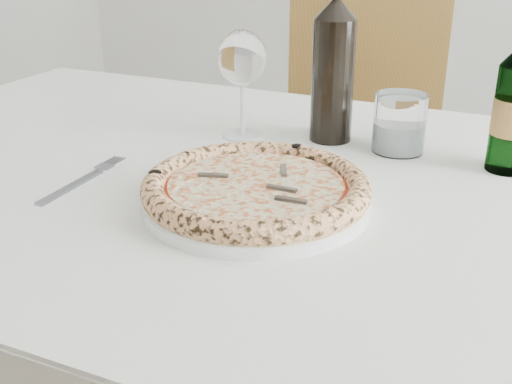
# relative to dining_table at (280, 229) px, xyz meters

# --- Properties ---
(dining_table) EXTENTS (1.63, 1.02, 0.76)m
(dining_table) POSITION_rel_dining_table_xyz_m (0.00, 0.00, 0.00)
(dining_table) COLOR brown
(dining_table) RESTS_ON floor
(chair_far) EXTENTS (0.51, 0.51, 0.93)m
(chair_far) POSITION_rel_dining_table_xyz_m (-0.04, 0.82, -0.14)
(chair_far) COLOR brown
(chair_far) RESTS_ON floor
(plate) EXTENTS (0.30, 0.30, 0.02)m
(plate) POSITION_rel_dining_table_xyz_m (-0.00, -0.10, 0.09)
(plate) COLOR white
(plate) RESTS_ON dining_table
(pizza) EXTENTS (0.30, 0.30, 0.03)m
(pizza) POSITION_rel_dining_table_xyz_m (-0.00, -0.10, 0.11)
(pizza) COLOR #DEC67B
(pizza) RESTS_ON plate
(fork) EXTENTS (0.02, 0.19, 0.00)m
(fork) POSITION_rel_dining_table_xyz_m (-0.26, -0.11, 0.08)
(fork) COLOR slate
(fork) RESTS_ON dining_table
(wine_glass) EXTENTS (0.08, 0.08, 0.18)m
(wine_glass) POSITION_rel_dining_table_xyz_m (-0.12, 0.16, 0.21)
(wine_glass) COLOR white
(wine_glass) RESTS_ON dining_table
(tumbler) EXTENTS (0.08, 0.08, 0.09)m
(tumbler) POSITION_rel_dining_table_xyz_m (0.14, 0.18, 0.12)
(tumbler) COLOR white
(tumbler) RESTS_ON dining_table
(wine_bottle) EXTENTS (0.07, 0.07, 0.29)m
(wine_bottle) POSITION_rel_dining_table_xyz_m (0.02, 0.20, 0.20)
(wine_bottle) COLOR black
(wine_bottle) RESTS_ON dining_table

